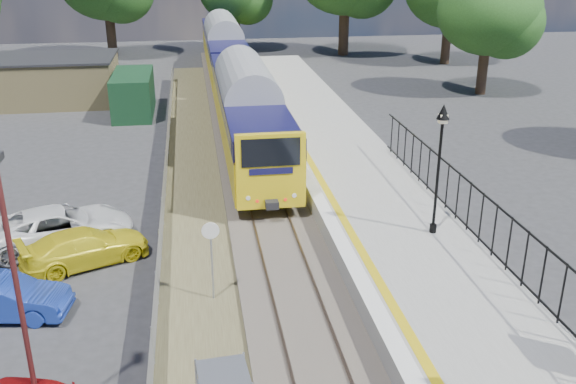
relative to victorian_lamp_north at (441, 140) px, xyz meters
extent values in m
plane|color=#2D2D30|center=(-5.30, -6.00, -4.30)|extent=(120.00, 120.00, 0.00)
cube|color=#473F38|center=(-5.30, 4.00, -4.20)|extent=(3.40, 80.00, 0.20)
cube|color=#4C472D|center=(-8.20, 2.00, -4.27)|extent=(2.60, 70.00, 0.06)
cube|color=brown|center=(-6.02, 4.00, -4.08)|extent=(0.07, 80.00, 0.14)
cube|color=brown|center=(-4.58, 4.00, -4.08)|extent=(0.07, 80.00, 0.14)
cube|color=gray|center=(-1.10, 2.00, -3.85)|extent=(5.00, 70.00, 0.90)
cube|color=silver|center=(-3.35, 2.00, -3.39)|extent=(0.50, 70.00, 0.01)
cube|color=gold|center=(-2.85, 2.00, -3.39)|extent=(0.30, 70.00, 0.01)
cylinder|color=black|center=(0.00, 0.00, -3.25)|extent=(0.24, 0.24, 0.30)
cylinder|color=black|center=(0.00, 0.00, -1.40)|extent=(0.10, 0.10, 3.70)
cube|color=black|center=(0.00, 0.00, 0.55)|extent=(0.08, 0.08, 0.30)
cube|color=beige|center=(0.00, 0.00, 0.72)|extent=(0.26, 0.26, 0.30)
cone|color=black|center=(0.00, 0.00, 0.95)|extent=(0.44, 0.44, 0.50)
cube|color=black|center=(1.25, -3.50, -1.65)|extent=(0.05, 26.00, 0.05)
cube|color=tan|center=(-17.30, 26.00, -2.80)|extent=(8.00, 6.00, 3.00)
cube|color=black|center=(-17.30, 26.00, -1.25)|extent=(8.20, 6.20, 0.15)
cube|color=#13351C|center=(-11.80, 22.00, -3.00)|extent=(2.40, 6.00, 2.60)
cylinder|color=#332319|center=(-15.30, 44.00, -2.37)|extent=(0.88, 0.88, 3.85)
cylinder|color=#332319|center=(-3.30, 46.00, -2.72)|extent=(0.72, 0.72, 3.15)
cylinder|color=#332319|center=(6.70, 42.00, -2.20)|extent=(0.96, 0.96, 4.20)
cylinder|color=#332319|center=(14.70, 36.00, -2.55)|extent=(0.80, 0.80, 3.50)
cylinder|color=#332319|center=(12.70, 24.00, -2.72)|extent=(0.72, 0.72, 3.15)
ellipsoid|color=#234A18|center=(12.70, 24.00, 1.55)|extent=(7.20, 7.20, 6.12)
cube|color=gold|center=(-5.30, 13.52, -2.61)|extent=(2.80, 20.00, 1.90)
cube|color=#10103B|center=(-5.30, 13.52, -1.31)|extent=(2.82, 20.00, 0.90)
cube|color=black|center=(-5.30, 13.52, -1.31)|extent=(2.82, 18.00, 0.70)
cube|color=black|center=(-5.30, 13.52, -3.79)|extent=(2.00, 18.00, 0.45)
cube|color=gold|center=(-5.30, 34.12, -2.61)|extent=(2.80, 20.00, 1.90)
cube|color=#10103B|center=(-5.30, 34.12, -1.31)|extent=(2.82, 20.00, 0.90)
cube|color=black|center=(-5.30, 34.12, -1.31)|extent=(2.82, 18.00, 0.70)
cube|color=black|center=(-5.30, 34.12, -3.79)|extent=(2.00, 18.00, 0.45)
cube|color=black|center=(-5.30, 3.31, -1.26)|extent=(2.24, 0.04, 1.10)
cylinder|color=#999EA3|center=(-7.80, -1.90, -3.10)|extent=(0.06, 0.06, 2.40)
cylinder|color=silver|center=(-7.80, -1.95, -1.89)|extent=(0.54, 0.05, 0.54)
cylinder|color=#481818|center=(-11.96, -7.02, -1.03)|extent=(0.12, 0.12, 6.53)
imported|color=navy|center=(-13.99, -1.92, -3.66)|extent=(4.01, 1.91, 1.27)
imported|color=yellow|center=(-12.05, 1.21, -3.67)|extent=(4.69, 3.42, 1.26)
imported|color=white|center=(-13.16, 2.87, -3.58)|extent=(5.65, 3.74, 1.44)
camera|label=1|loc=(-8.13, -19.46, 6.22)|focal=40.00mm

